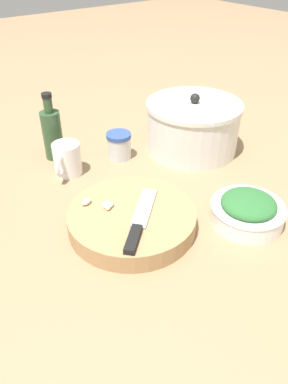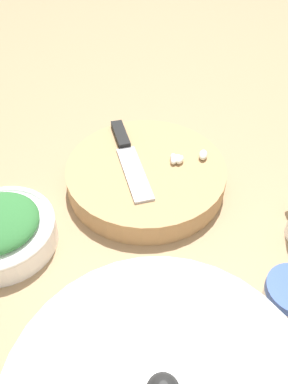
% 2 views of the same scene
% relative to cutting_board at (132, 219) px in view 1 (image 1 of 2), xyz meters
% --- Properties ---
extents(ground_plane, '(5.00, 5.00, 0.00)m').
position_rel_cutting_board_xyz_m(ground_plane, '(-0.08, 0.11, -0.02)').
color(ground_plane, '#997A56').
extents(cutting_board, '(0.29, 0.29, 0.04)m').
position_rel_cutting_board_xyz_m(cutting_board, '(0.00, 0.00, 0.00)').
color(cutting_board, tan).
rests_on(cutting_board, ground_plane).
extents(chef_knife, '(0.17, 0.19, 0.01)m').
position_rel_cutting_board_xyz_m(chef_knife, '(0.04, -0.01, 0.03)').
color(chef_knife, black).
rests_on(chef_knife, cutting_board).
extents(garlic_cloves, '(0.07, 0.06, 0.01)m').
position_rel_cutting_board_xyz_m(garlic_cloves, '(-0.06, -0.05, 0.03)').
color(garlic_cloves, white).
rests_on(garlic_cloves, cutting_board).
extents(herb_bowl, '(0.17, 0.17, 0.07)m').
position_rel_cutting_board_xyz_m(herb_bowl, '(0.14, 0.22, 0.01)').
color(herb_bowl, white).
rests_on(herb_bowl, ground_plane).
extents(spice_jar, '(0.07, 0.07, 0.08)m').
position_rel_cutting_board_xyz_m(spice_jar, '(-0.28, 0.16, 0.02)').
color(spice_jar, silver).
rests_on(spice_jar, ground_plane).
extents(coffee_mug, '(0.09, 0.10, 0.09)m').
position_rel_cutting_board_xyz_m(coffee_mug, '(-0.29, -0.01, 0.02)').
color(coffee_mug, white).
rests_on(coffee_mug, ground_plane).
extents(oil_bottle, '(0.06, 0.06, 0.20)m').
position_rel_cutting_board_xyz_m(oil_bottle, '(-0.40, 0.01, 0.06)').
color(oil_bottle, '#2D4C2D').
rests_on(oil_bottle, ground_plane).
extents(stock_pot, '(0.28, 0.28, 0.18)m').
position_rel_cutting_board_xyz_m(stock_pot, '(-0.19, 0.36, 0.05)').
color(stock_pot, silver).
rests_on(stock_pot, ground_plane).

